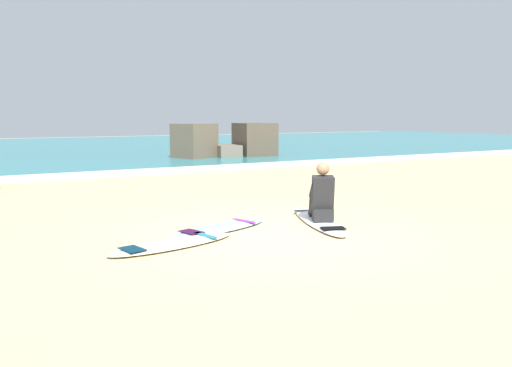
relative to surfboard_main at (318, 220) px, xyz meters
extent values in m
plane|color=#CCB584|center=(-1.01, -0.34, -0.04)|extent=(80.00, 80.00, 0.00)
cube|color=teal|center=(-1.01, 22.42, 0.01)|extent=(80.00, 28.00, 0.10)
cube|color=white|center=(-1.01, 8.72, 0.02)|extent=(80.00, 0.90, 0.11)
ellipsoid|color=white|center=(0.00, 0.00, 0.00)|extent=(1.42, 2.57, 0.07)
cube|color=black|center=(0.26, 0.67, 0.04)|extent=(0.48, 0.27, 0.01)
cube|color=black|center=(-0.30, -0.76, 0.04)|extent=(0.43, 0.36, 0.01)
cube|color=#232326|center=(-0.09, -0.24, 0.14)|extent=(0.41, 0.38, 0.20)
cylinder|color=#232326|center=(-0.09, -0.03, 0.29)|extent=(0.33, 0.43, 0.43)
cylinder|color=#232326|center=(0.00, 0.16, 0.26)|extent=(0.23, 0.28, 0.42)
cube|color=#232326|center=(0.02, 0.22, 0.07)|extent=(0.19, 0.24, 0.05)
cylinder|color=#232326|center=(0.08, -0.13, 0.29)|extent=(0.33, 0.43, 0.43)
cylinder|color=#232326|center=(0.20, 0.05, 0.26)|extent=(0.23, 0.28, 0.42)
cube|color=#232326|center=(0.23, 0.11, 0.07)|extent=(0.19, 0.24, 0.05)
cube|color=#232326|center=(-0.07, -0.20, 0.49)|extent=(0.44, 0.42, 0.57)
sphere|color=#A37556|center=(-0.06, -0.18, 0.88)|extent=(0.21, 0.21, 0.21)
cylinder|color=#232326|center=(-0.12, 0.00, 0.52)|extent=(0.27, 0.39, 0.31)
cylinder|color=#232326|center=(0.12, -0.14, 0.52)|extent=(0.27, 0.39, 0.31)
ellipsoid|color=#9ED1E5|center=(-1.69, 0.27, 0.00)|extent=(1.93, 1.04, 0.07)
cube|color=purple|center=(-1.19, 0.42, 0.04)|extent=(0.23, 0.49, 0.01)
cube|color=#351037|center=(-2.26, 0.10, 0.04)|extent=(0.34, 0.42, 0.01)
ellipsoid|color=#EFE5C6|center=(-2.70, -0.33, 0.00)|extent=(2.01, 0.91, 0.07)
cube|color=#1E7FB7|center=(-2.17, -0.21, 0.04)|extent=(0.20, 0.49, 0.01)
cube|color=#0A2C40|center=(-3.31, -0.45, 0.04)|extent=(0.31, 0.41, 0.01)
cube|color=brown|center=(6.15, 12.32, 0.54)|extent=(1.49, 1.16, 1.14)
cube|color=brown|center=(3.30, 12.60, 0.70)|extent=(1.81, 1.76, 1.47)
cube|color=brown|center=(6.01, 12.41, 0.70)|extent=(1.59, 1.73, 1.47)
cube|color=#756656|center=(4.65, 12.48, 0.26)|extent=(1.22, 1.92, 0.59)
camera|label=1|loc=(-5.25, -6.88, 1.72)|focal=36.76mm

